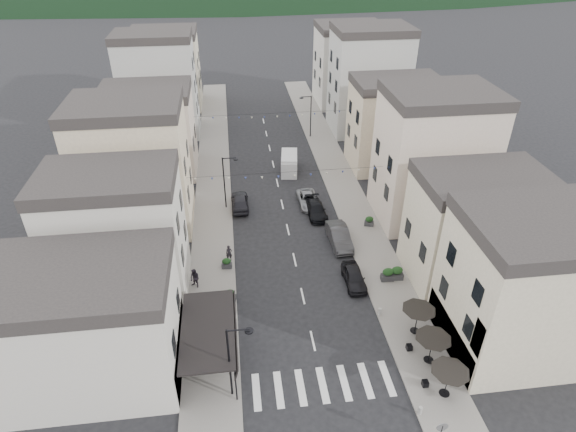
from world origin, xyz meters
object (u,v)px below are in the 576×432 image
at_px(parked_car_b, 339,236).
at_px(parked_car_c, 308,200).
at_px(pedestrian_a, 229,253).
at_px(parked_car_e, 240,201).
at_px(parked_car_a, 354,277).
at_px(pedestrian_b, 195,278).
at_px(parked_car_d, 316,209).
at_px(delivery_van, 289,163).

relative_size(parked_car_b, parked_car_c, 1.10).
height_order(parked_car_b, pedestrian_a, pedestrian_a).
distance_m(parked_car_e, pedestrian_a, 9.47).
distance_m(parked_car_a, parked_car_c, 13.62).
relative_size(parked_car_b, pedestrian_a, 3.13).
distance_m(parked_car_b, pedestrian_b, 14.32).
xyz_separation_m(parked_car_a, pedestrian_b, (-13.49, 1.12, 0.32)).
height_order(parked_car_a, pedestrian_a, pedestrian_a).
bearing_deg(parked_car_c, pedestrian_b, -135.11).
relative_size(parked_car_a, pedestrian_b, 2.27).
xyz_separation_m(parked_car_e, pedestrian_a, (-1.35, -9.37, 0.14)).
height_order(parked_car_d, delivery_van, delivery_van).
distance_m(parked_car_a, pedestrian_b, 13.54).
height_order(parked_car_a, pedestrian_b, pedestrian_b).
relative_size(parked_car_b, parked_car_e, 1.09).
distance_m(parked_car_a, delivery_van, 21.99).
distance_m(parked_car_b, parked_car_c, 7.77).
bearing_deg(parked_car_d, parked_car_c, 99.93).
height_order(parked_car_b, parked_car_d, parked_car_b).
distance_m(parked_car_c, delivery_van, 8.38).
height_order(delivery_van, pedestrian_a, delivery_van).
xyz_separation_m(pedestrian_a, pedestrian_b, (-2.94, -3.32, 0.11)).
xyz_separation_m(parked_car_b, delivery_van, (-2.81, 15.86, 0.32)).
xyz_separation_m(parked_car_a, parked_car_e, (-9.20, 13.82, 0.08)).
bearing_deg(pedestrian_b, pedestrian_a, 84.33).
bearing_deg(pedestrian_b, parked_car_e, 107.14).
bearing_deg(parked_car_b, parked_car_e, 137.47).
bearing_deg(delivery_van, parked_car_c, -75.26).
xyz_separation_m(parked_car_a, parked_car_b, (0.00, 5.95, 0.12)).
height_order(parked_car_d, parked_car_e, parked_car_e).
distance_m(parked_car_b, parked_car_d, 5.55).
relative_size(parked_car_b, pedestrian_b, 2.76).
height_order(parked_car_c, parked_car_e, parked_car_e).
xyz_separation_m(parked_car_a, parked_car_d, (-1.32, 11.34, -0.03)).
height_order(parked_car_d, pedestrian_b, pedestrian_b).
relative_size(parked_car_e, pedestrian_a, 2.86).
relative_size(pedestrian_a, pedestrian_b, 0.88).
xyz_separation_m(parked_car_a, delivery_van, (-2.81, 21.81, 0.44)).
relative_size(parked_car_c, pedestrian_a, 2.83).
bearing_deg(pedestrian_a, parked_car_c, 43.61).
relative_size(parked_car_e, pedestrian_b, 2.52).
relative_size(parked_car_d, pedestrian_a, 2.88).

